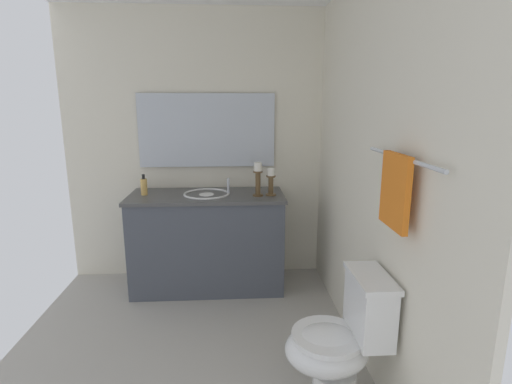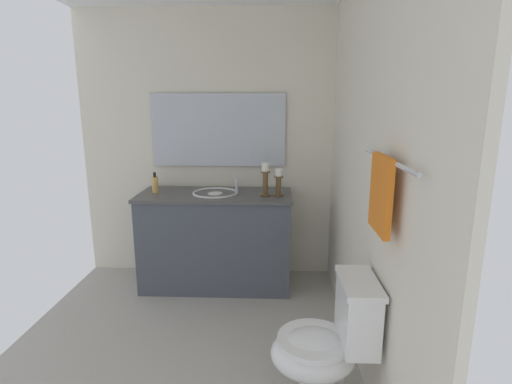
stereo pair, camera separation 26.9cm
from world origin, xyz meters
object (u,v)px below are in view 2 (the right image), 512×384
(vanity_cabinet, at_px, (216,239))
(towel_bar, at_px, (387,160))
(soap_bottle, at_px, (155,184))
(candle_holder_short, at_px, (265,178))
(sink_basin, at_px, (215,198))
(toilet, at_px, (326,346))
(towel_near_vanity, at_px, (381,194))
(candle_holder_tall, at_px, (279,182))
(mirror, at_px, (218,130))

(vanity_cabinet, xyz_separation_m, towel_bar, (1.55, 1.02, 0.95))
(vanity_cabinet, relative_size, soap_bottle, 7.47)
(soap_bottle, bearing_deg, candle_holder_short, 84.85)
(candle_holder_short, bearing_deg, sink_basin, -100.11)
(toilet, distance_m, towel_bar, 1.04)
(vanity_cabinet, relative_size, towel_bar, 1.71)
(toilet, xyz_separation_m, towel_bar, (0.09, 0.22, 1.01))
(towel_bar, bearing_deg, vanity_cabinet, -146.83)
(soap_bottle, bearing_deg, sink_basin, 89.01)
(vanity_cabinet, bearing_deg, toilet, 28.41)
(candle_holder_short, bearing_deg, towel_bar, 21.25)
(towel_bar, bearing_deg, soap_bottle, -135.27)
(soap_bottle, bearing_deg, towel_near_vanity, 44.39)
(toilet, bearing_deg, candle_holder_tall, -170.25)
(candle_holder_short, distance_m, soap_bottle, 0.98)
(towel_near_vanity, bearing_deg, candle_holder_tall, -163.35)
(candle_holder_tall, xyz_separation_m, towel_near_vanity, (1.49, 0.44, 0.24))
(mirror, bearing_deg, vanity_cabinet, -0.01)
(sink_basin, relative_size, towel_near_vanity, 1.12)
(sink_basin, xyz_separation_m, toilet, (1.47, 0.79, -0.45))
(sink_basin, bearing_deg, towel_bar, 33.14)
(mirror, bearing_deg, towel_near_vanity, 28.54)
(soap_bottle, xyz_separation_m, towel_near_vanity, (1.56, 1.53, 0.29))
(candle_holder_tall, bearing_deg, toilet, 9.75)
(mirror, bearing_deg, soap_bottle, -63.04)
(soap_bottle, xyz_separation_m, toilet, (1.48, 1.33, -0.56))
(candle_holder_tall, xyz_separation_m, towel_bar, (1.49, 0.46, 0.40))
(sink_basin, distance_m, mirror, 0.63)
(candle_holder_short, height_order, toilet, candle_holder_short)
(toilet, bearing_deg, towel_bar, 68.63)
(sink_basin, height_order, candle_holder_short, candle_holder_short)
(vanity_cabinet, bearing_deg, sink_basin, 90.00)
(vanity_cabinet, height_order, towel_bar, towel_bar)
(candle_holder_short, relative_size, towel_near_vanity, 0.80)
(candle_holder_tall, xyz_separation_m, candle_holder_short, (0.01, -0.11, 0.03))
(towel_bar, xyz_separation_m, towel_near_vanity, (0.00, -0.02, -0.16))
(vanity_cabinet, distance_m, candle_holder_tall, 0.78)
(sink_basin, bearing_deg, toilet, 28.38)
(vanity_cabinet, bearing_deg, candle_holder_tall, 83.03)
(towel_bar, bearing_deg, toilet, -111.37)
(towel_near_vanity, bearing_deg, soap_bottle, -135.61)
(sink_basin, relative_size, toilet, 0.54)
(towel_bar, bearing_deg, sink_basin, -146.86)
(mirror, bearing_deg, towel_bar, 28.98)
(sink_basin, height_order, candle_holder_tall, candle_holder_tall)
(candle_holder_short, xyz_separation_m, towel_near_vanity, (1.47, 0.56, 0.21))
(soap_bottle, height_order, towel_near_vanity, towel_near_vanity)
(vanity_cabinet, relative_size, candle_holder_short, 4.68)
(candle_holder_short, bearing_deg, candle_holder_tall, 95.62)
(sink_basin, xyz_separation_m, mirror, (-0.28, -0.00, 0.57))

